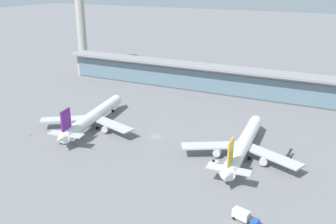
{
  "coord_description": "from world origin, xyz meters",
  "views": [
    {
      "loc": [
        65.68,
        -122.62,
        61.74
      ],
      "look_at": [
        0.0,
        11.36,
        6.93
      ],
      "focal_mm": 39.66,
      "sensor_mm": 36.0,
      "label": 1
    }
  ],
  "objects": [
    {
      "name": "ground_plane",
      "position": [
        0.0,
        0.0,
        0.0
      ],
      "size": [
        1200.0,
        1200.0,
        0.0
      ],
      "primitive_type": "plane",
      "color": "slate"
    },
    {
      "name": "airliner_left_stand",
      "position": [
        -29.0,
        -3.41,
        4.74
      ],
      "size": [
        42.98,
        56.44,
        15.07
      ],
      "color": "white",
      "rests_on": "ground"
    },
    {
      "name": "airliner_centre_stand",
      "position": [
        36.72,
        -2.28,
        4.74
      ],
      "size": [
        43.46,
        56.58,
        15.07
      ],
      "color": "white",
      "rests_on": "ground"
    },
    {
      "name": "service_truck_near_nose_white",
      "position": [
        29.64,
        -12.77,
        0.87
      ],
      "size": [
        3.27,
        3.17,
        2.05
      ],
      "color": "silver",
      "rests_on": "ground"
    },
    {
      "name": "service_truck_under_wing_blue",
      "position": [
        51.66,
        2.73,
        0.81
      ],
      "size": [
        2.67,
        6.94,
        2.7
      ],
      "color": "#234C9E",
      "rests_on": "ground"
    },
    {
      "name": "service_truck_mid_apron_blue",
      "position": [
        47.26,
        -39.11,
        1.69
      ],
      "size": [
        7.64,
        4.05,
        3.1
      ],
      "color": "#234C9E",
      "rests_on": "ground"
    },
    {
      "name": "terminal_building",
      "position": [
        0.0,
        69.35,
        7.87
      ],
      "size": [
        189.68,
        12.8,
        15.2
      ],
      "color": "#B2ADA3",
      "rests_on": "ground"
    },
    {
      "name": "control_tower",
      "position": [
        -111.09,
        95.01,
        35.58
      ],
      "size": [
        12.0,
        12.0,
        65.08
      ],
      "color": "#B2ADA3",
      "rests_on": "ground"
    },
    {
      "name": "safety_cone_alpha",
      "position": [
        -15.46,
        -21.31,
        0.32
      ],
      "size": [
        0.62,
        0.62,
        0.7
      ],
      "color": "orange",
      "rests_on": "ground"
    },
    {
      "name": "safety_cone_bravo",
      "position": [
        -46.58,
        -22.22,
        0.32
      ],
      "size": [
        0.62,
        0.62,
        0.7
      ],
      "color": "orange",
      "rests_on": "ground"
    },
    {
      "name": "safety_cone_charlie",
      "position": [
        -23.78,
        -21.45,
        0.32
      ],
      "size": [
        0.62,
        0.62,
        0.7
      ],
      "color": "orange",
      "rests_on": "ground"
    }
  ]
}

